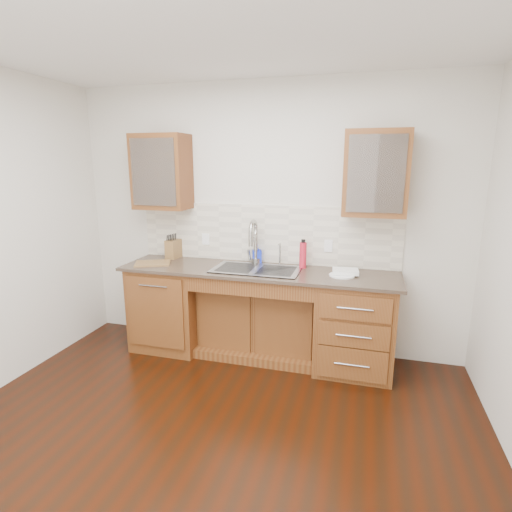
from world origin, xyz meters
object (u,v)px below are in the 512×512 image
(water_bottle, at_px, (303,255))
(knife_block, at_px, (174,249))
(plate, at_px, (342,275))
(cutting_board, at_px, (153,263))
(soap_bottle, at_px, (257,254))

(water_bottle, height_order, knife_block, water_bottle)
(plate, bearing_deg, water_bottle, 154.67)
(water_bottle, relative_size, cutting_board, 0.74)
(water_bottle, height_order, cutting_board, water_bottle)
(soap_bottle, relative_size, water_bottle, 0.78)
(water_bottle, bearing_deg, soap_bottle, 171.57)
(water_bottle, bearing_deg, plate, -25.33)
(soap_bottle, distance_m, water_bottle, 0.49)
(plate, bearing_deg, soap_bottle, 163.66)
(knife_block, distance_m, cutting_board, 0.33)
(soap_bottle, xyz_separation_m, water_bottle, (0.49, -0.07, 0.03))
(plate, height_order, cutting_board, cutting_board)
(soap_bottle, height_order, water_bottle, water_bottle)
(soap_bottle, xyz_separation_m, knife_block, (-0.93, -0.02, 0.00))
(knife_block, bearing_deg, water_bottle, 5.48)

